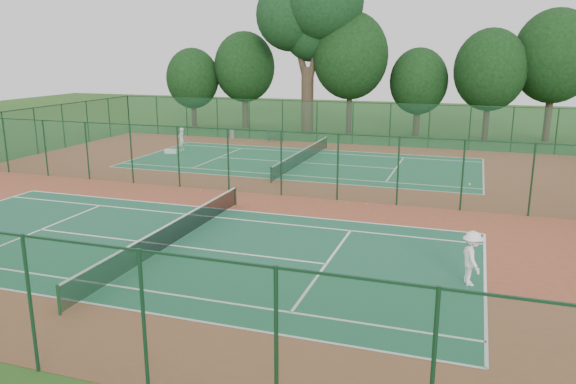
% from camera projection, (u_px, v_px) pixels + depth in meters
% --- Properties ---
extents(ground, '(120.00, 120.00, 0.00)m').
position_uv_depth(ground, '(255.00, 193.00, 30.66)').
color(ground, '#244C17').
rests_on(ground, ground).
extents(red_pad, '(40.00, 36.00, 0.01)m').
position_uv_depth(red_pad, '(255.00, 193.00, 30.66)').
color(red_pad, brown).
rests_on(red_pad, ground).
extents(court_near, '(23.77, 10.97, 0.01)m').
position_uv_depth(court_near, '(171.00, 245.00, 22.38)').
color(court_near, '#1B573B').
rests_on(court_near, red_pad).
extents(court_far, '(23.77, 10.97, 0.01)m').
position_uv_depth(court_far, '(303.00, 163.00, 38.94)').
color(court_far, '#1F6342').
rests_on(court_far, red_pad).
extents(fence_north, '(40.00, 0.09, 3.50)m').
position_uv_depth(fence_north, '(335.00, 122.00, 46.79)').
color(fence_north, '#1B5133').
rests_on(fence_north, ground).
extents(fence_divider, '(40.00, 0.09, 3.50)m').
position_uv_depth(fence_divider, '(254.00, 162.00, 30.23)').
color(fence_divider, '#194D2E').
rests_on(fence_divider, ground).
extents(tennis_net_near, '(0.10, 12.90, 0.97)m').
position_uv_depth(tennis_net_near, '(170.00, 233.00, 22.25)').
color(tennis_net_near, '#163C20').
rests_on(tennis_net_near, ground).
extents(tennis_net_far, '(0.10, 12.90, 0.97)m').
position_uv_depth(tennis_net_far, '(303.00, 155.00, 38.81)').
color(tennis_net_far, black).
rests_on(tennis_net_far, ground).
extents(player_near, '(1.04, 1.35, 1.84)m').
position_uv_depth(player_near, '(472.00, 258.00, 18.42)').
color(player_near, white).
rests_on(player_near, court_near).
extents(player_far, '(0.43, 0.66, 1.79)m').
position_uv_depth(player_far, '(181.00, 139.00, 43.43)').
color(player_far, silver).
rests_on(player_far, court_far).
extents(trash_bin, '(0.52, 0.52, 0.83)m').
position_uv_depth(trash_bin, '(232.00, 135.00, 49.23)').
color(trash_bin, gray).
rests_on(trash_bin, red_pad).
extents(bench, '(1.42, 0.90, 0.85)m').
position_uv_depth(bench, '(275.00, 136.00, 48.18)').
color(bench, '#11311A').
rests_on(bench, red_pad).
extents(kit_bag, '(0.94, 0.51, 0.33)m').
position_uv_depth(kit_bag, '(171.00, 151.00, 42.44)').
color(kit_bag, white).
rests_on(kit_bag, red_pad).
extents(stray_ball_a, '(0.06, 0.06, 0.06)m').
position_uv_depth(stray_ball_a, '(367.00, 204.00, 28.34)').
color(stray_ball_a, '#C0D030').
rests_on(stray_ball_a, red_pad).
extents(stray_ball_b, '(0.07, 0.07, 0.07)m').
position_uv_depth(stray_ball_b, '(347.00, 203.00, 28.51)').
color(stray_ball_b, gold).
rests_on(stray_ball_b, red_pad).
extents(stray_ball_c, '(0.07, 0.07, 0.07)m').
position_uv_depth(stray_ball_c, '(200.00, 191.00, 31.01)').
color(stray_ball_c, gold).
rests_on(stray_ball_c, red_pad).
extents(big_tree, '(9.93, 7.27, 15.26)m').
position_uv_depth(big_tree, '(310.00, 14.00, 50.26)').
color(big_tree, '#3A2B1F').
rests_on(big_tree, ground).
extents(evergreen_row, '(39.00, 5.00, 12.00)m').
position_uv_depth(evergreen_row, '(355.00, 134.00, 52.81)').
color(evergreen_row, black).
rests_on(evergreen_row, ground).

